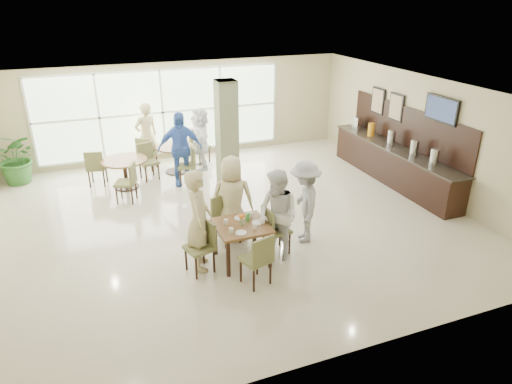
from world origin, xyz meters
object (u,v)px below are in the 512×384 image
object	(u,v)px
round_table_right	(175,153)
adult_a	(180,149)
potted_plant	(17,158)
teen_right	(278,215)
buffet_counter	(394,161)
adult_b	(200,138)
round_table_left	(125,166)
teen_left	(199,220)
teen_far	(232,199)
adult_standing	(147,136)
teen_standing	(305,202)
main_table	(242,229)

from	to	relation	value
round_table_right	adult_a	bearing A→B (deg)	-92.57
potted_plant	teen_right	bearing A→B (deg)	-50.31
buffet_counter	potted_plant	world-z (taller)	buffet_counter
adult_b	potted_plant	bearing A→B (deg)	-88.59
round_table_left	teen_right	xyz separation A→B (m)	(2.26, -4.43, 0.28)
buffet_counter	teen_right	world-z (taller)	buffet_counter
buffet_counter	adult_a	bearing A→B (deg)	160.61
round_table_left	round_table_right	bearing A→B (deg)	23.91
teen_left	adult_a	xyz separation A→B (m)	(0.54, 3.97, 0.01)
teen_far	teen_right	bearing A→B (deg)	136.37
teen_far	teen_right	distance (m)	1.12
round_table_left	teen_far	xyz separation A→B (m)	(1.70, -3.46, 0.29)
adult_standing	buffet_counter	bearing A→B (deg)	130.83
potted_plant	teen_far	xyz separation A→B (m)	(4.23, -4.79, 0.19)
teen_right	teen_standing	size ratio (longest dim) A/B	1.03
teen_standing	round_table_right	bearing A→B (deg)	-143.46
round_table_left	potted_plant	xyz separation A→B (m)	(-2.53, 1.33, 0.10)
round_table_left	adult_standing	world-z (taller)	adult_standing
teen_right	adult_a	size ratio (longest dim) A/B	0.90
potted_plant	adult_standing	distance (m)	3.31
adult_b	round_table_right	bearing A→B (deg)	-74.70
adult_b	main_table	bearing A→B (deg)	2.50
main_table	teen_right	xyz separation A→B (m)	(0.67, -0.09, 0.20)
round_table_right	adult_b	world-z (taller)	adult_b
round_table_left	potted_plant	size ratio (longest dim) A/B	0.84
adult_b	round_table_left	bearing A→B (deg)	-62.86
round_table_right	buffet_counter	size ratio (longest dim) A/B	0.22
buffet_counter	teen_standing	distance (m)	4.07
main_table	round_table_right	size ratio (longest dim) A/B	0.91
round_table_right	main_table	bearing A→B (deg)	-87.98
potted_plant	teen_left	bearing A→B (deg)	-58.95
potted_plant	teen_far	world-z (taller)	teen_far
round_table_left	buffet_counter	bearing A→B (deg)	-17.78
teen_far	adult_a	xyz separation A→B (m)	(-0.33, 3.18, 0.08)
teen_right	adult_a	xyz separation A→B (m)	(-0.88, 4.16, 0.09)
round_table_left	potted_plant	distance (m)	2.86
potted_plant	teen_standing	xyz separation A→B (m)	(5.53, -5.37, 0.16)
teen_right	teen_far	bearing A→B (deg)	-172.63
potted_plant	teen_left	world-z (taller)	teen_left
main_table	teen_left	bearing A→B (deg)	173.20
teen_right	adult_b	world-z (taller)	adult_b
round_table_left	adult_standing	xyz separation A→B (m)	(0.78, 1.25, 0.35)
buffet_counter	teen_left	size ratio (longest dim) A/B	2.50
teen_standing	potted_plant	bearing A→B (deg)	-116.38
round_table_right	adult_b	distance (m)	0.81
teen_far	adult_b	size ratio (longest dim) A/B	1.01
round_table_right	potted_plant	size ratio (longest dim) A/B	0.76
teen_right	adult_b	size ratio (longest dim) A/B	1.00
main_table	adult_a	bearing A→B (deg)	93.04
teen_standing	adult_a	distance (m)	4.10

